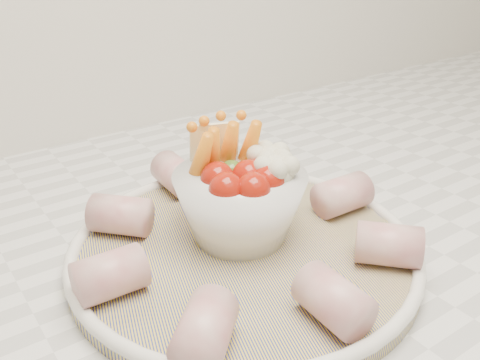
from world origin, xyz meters
TOP-DOWN VIEW (x-y plane):
  - serving_platter at (-0.10, 1.38)m, footprint 0.40×0.40m
  - veggie_bowl at (-0.09, 1.40)m, footprint 0.12×0.12m
  - cured_meat_rolls at (-0.10, 1.38)m, footprint 0.30×0.31m

SIDE VIEW (x-z plane):
  - serving_platter at x=-0.10m, z-range 0.92..0.94m
  - cured_meat_rolls at x=-0.10m, z-range 0.94..0.97m
  - veggie_bowl at x=-0.09m, z-range 0.92..1.03m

